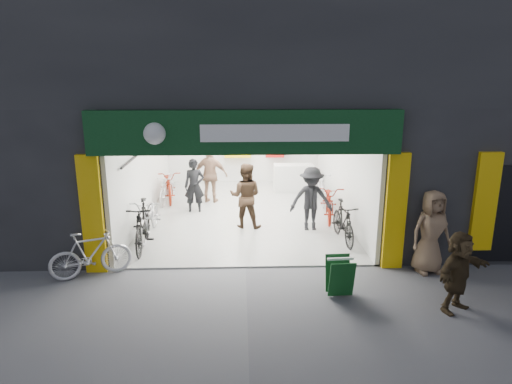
{
  "coord_description": "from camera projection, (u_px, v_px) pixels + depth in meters",
  "views": [
    {
      "loc": [
        -0.1,
        -9.37,
        4.29
      ],
      "look_at": [
        0.28,
        1.5,
        1.35
      ],
      "focal_mm": 32.0,
      "sensor_mm": 36.0,
      "label": 1
    }
  ],
  "objects": [
    {
      "name": "building",
      "position": [
        273.0,
        68.0,
        13.87
      ],
      "size": [
        17.0,
        10.27,
        8.0
      ],
      "color": "#232326",
      "rests_on": "ground"
    },
    {
      "name": "bike_right_mid",
      "position": [
        329.0,
        201.0,
        13.36
      ],
      "size": [
        1.01,
        2.14,
        1.08
      ],
      "primitive_type": "imported",
      "rotation": [
        0.0,
        0.0,
        -0.14
      ],
      "color": "maroon",
      "rests_on": "ground"
    },
    {
      "name": "customer_c",
      "position": [
        311.0,
        200.0,
        12.28
      ],
      "size": [
        1.16,
        0.68,
        1.78
      ],
      "primitive_type": "imported",
      "rotation": [
        0.0,
        0.0,
        0.01
      ],
      "color": "black",
      "rests_on": "ground"
    },
    {
      "name": "bike_right_front",
      "position": [
        343.0,
        222.0,
        11.58
      ],
      "size": [
        0.62,
        1.8,
        1.06
      ],
      "primitive_type": "imported",
      "rotation": [
        0.0,
        0.0,
        0.07
      ],
      "color": "black",
      "rests_on": "ground"
    },
    {
      "name": "bike_left_front",
      "position": [
        150.0,
        217.0,
        11.96
      ],
      "size": [
        0.74,
        2.08,
        1.09
      ],
      "primitive_type": "imported",
      "rotation": [
        0.0,
        0.0,
        -0.01
      ],
      "color": "#A2A1A6",
      "rests_on": "ground"
    },
    {
      "name": "customer_b",
      "position": [
        245.0,
        196.0,
        12.51
      ],
      "size": [
        1.01,
        0.85,
        1.83
      ],
      "primitive_type": "imported",
      "rotation": [
        0.0,
        0.0,
        2.95
      ],
      "color": "#372519",
      "rests_on": "ground"
    },
    {
      "name": "bike_left_midfront",
      "position": [
        142.0,
        226.0,
        11.1
      ],
      "size": [
        0.66,
        2.02,
        1.2
      ],
      "primitive_type": "imported",
      "rotation": [
        0.0,
        0.0,
        0.05
      ],
      "color": "black",
      "rests_on": "ground"
    },
    {
      "name": "customer_a",
      "position": [
        194.0,
        186.0,
        13.86
      ],
      "size": [
        0.63,
        0.43,
        1.68
      ],
      "primitive_type": "imported",
      "rotation": [
        0.0,
        0.0,
        0.05
      ],
      "color": "black",
      "rests_on": "ground"
    },
    {
      "name": "sandwich_board",
      "position": [
        340.0,
        275.0,
        8.86
      ],
      "size": [
        0.52,
        0.52,
        0.76
      ],
      "rotation": [
        0.0,
        0.0,
        0.05
      ],
      "color": "#104219",
      "rests_on": "ground"
    },
    {
      "name": "bike_left_midback",
      "position": [
        169.0,
        185.0,
        15.26
      ],
      "size": [
        1.12,
        2.15,
        1.07
      ],
      "primitive_type": "imported",
      "rotation": [
        0.0,
        0.0,
        0.21
      ],
      "color": "maroon",
      "rests_on": "ground"
    },
    {
      "name": "pedestrian_near",
      "position": [
        431.0,
        232.0,
        9.76
      ],
      "size": [
        0.99,
        0.74,
        1.84
      ],
      "primitive_type": "imported",
      "rotation": [
        0.0,
        0.0,
        0.19
      ],
      "color": "#7E6249",
      "rests_on": "ground"
    },
    {
      "name": "parked_bike",
      "position": [
        91.0,
        254.0,
        9.63
      ],
      "size": [
        1.75,
        1.1,
        1.02
      ],
      "primitive_type": "imported",
      "rotation": [
        0.0,
        0.0,
        1.97
      ],
      "color": "silver",
      "rests_on": "ground"
    },
    {
      "name": "bike_left_back",
      "position": [
        168.0,
        189.0,
        14.94
      ],
      "size": [
        0.69,
        1.69,
        0.99
      ],
      "primitive_type": "imported",
      "rotation": [
        0.0,
        0.0,
        -0.14
      ],
      "color": "silver",
      "rests_on": "ground"
    },
    {
      "name": "customer_d",
      "position": [
        211.0,
        175.0,
        14.83
      ],
      "size": [
        1.19,
        0.68,
        1.91
      ],
      "primitive_type": "imported",
      "rotation": [
        0.0,
        0.0,
        2.94
      ],
      "color": "#926C55",
      "rests_on": "ground"
    },
    {
      "name": "ground",
      "position": [
        246.0,
        268.0,
        10.16
      ],
      "size": [
        60.0,
        60.0,
        0.0
      ],
      "primitive_type": "plane",
      "color": "#56565B",
      "rests_on": "ground"
    },
    {
      "name": "bike_right_back",
      "position": [
        320.0,
        187.0,
        14.9
      ],
      "size": [
        0.54,
        1.88,
        1.13
      ],
      "primitive_type": "imported",
      "rotation": [
        0.0,
        0.0,
        0.0
      ],
      "color": "#BABBBF",
      "rests_on": "ground"
    },
    {
      "name": "pedestrian_far",
      "position": [
        458.0,
        272.0,
        8.2
      ],
      "size": [
        1.43,
        1.15,
        1.52
      ],
      "primitive_type": "imported",
      "rotation": [
        0.0,
        0.0,
        0.58
      ],
      "color": "#372A19",
      "rests_on": "ground"
    }
  ]
}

